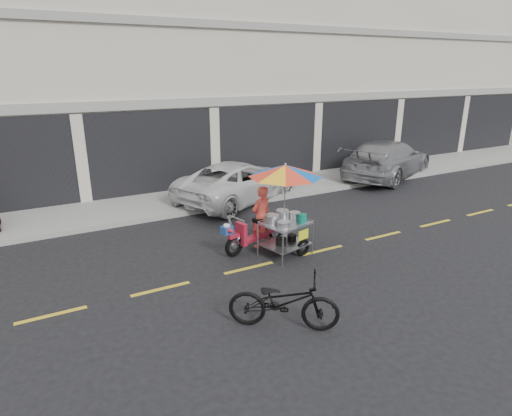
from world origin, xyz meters
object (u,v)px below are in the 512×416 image
white_pickup (239,181)px  near_bicycle (284,302)px  food_vendor_rig (276,196)px  silver_pickup (387,159)px

white_pickup → near_bicycle: white_pickup is taller
white_pickup → near_bicycle: bearing=135.7°
near_bicycle → food_vendor_rig: (1.53, 2.82, 0.89)m
white_pickup → silver_pickup: size_ratio=0.90×
food_vendor_rig → silver_pickup: bearing=14.6°
white_pickup → silver_pickup: bearing=-113.9°
near_bicycle → silver_pickup: bearing=-16.8°
silver_pickup → food_vendor_rig: food_vendor_rig is taller
white_pickup → near_bicycle: 7.46m
white_pickup → food_vendor_rig: (-1.09, -4.17, 0.73)m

